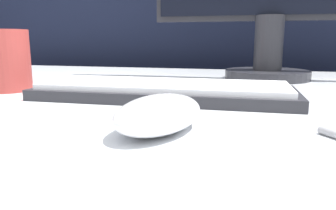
# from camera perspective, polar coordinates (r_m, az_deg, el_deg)

# --- Properties ---
(partition_panel) EXTENTS (5.00, 0.03, 1.36)m
(partition_panel) POSITION_cam_1_polar(r_m,az_deg,el_deg) (1.12, 11.65, 4.29)
(partition_panel) COLOR black
(partition_panel) RESTS_ON ground_plane
(computer_mouse_near) EXTENTS (0.10, 0.13, 0.04)m
(computer_mouse_near) POSITION_cam_1_polar(r_m,az_deg,el_deg) (0.32, -1.53, -1.56)
(computer_mouse_near) COLOR white
(computer_mouse_near) RESTS_ON desk
(keyboard) EXTENTS (0.39, 0.15, 0.02)m
(keyboard) POSITION_cam_1_polar(r_m,az_deg,el_deg) (0.50, -0.67, 2.54)
(keyboard) COLOR #28282D
(keyboard) RESTS_ON desk
(mug) EXTENTS (0.08, 0.08, 0.10)m
(mug) POSITION_cam_1_polar(r_m,az_deg,el_deg) (0.63, -26.43, 6.96)
(mug) COLOR #A33833
(mug) RESTS_ON desk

